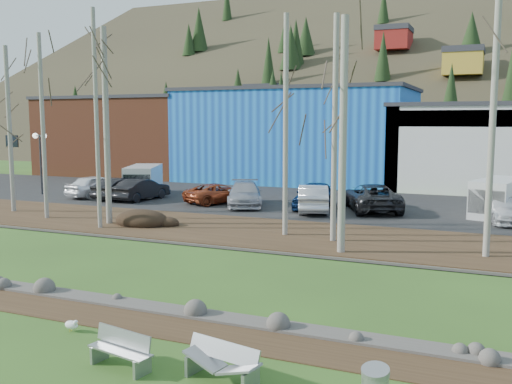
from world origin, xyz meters
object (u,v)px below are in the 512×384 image
at_px(car_4, 314,195).
at_px(car_6, 372,197).
at_px(van_grey, 143,181).
at_px(car_3, 245,194).
at_px(car_5, 313,198).
at_px(car_1, 121,188).
at_px(street_lamp, 40,146).
at_px(car_7, 503,209).
at_px(bench_damaged, 222,362).
at_px(car_8, 142,189).
at_px(seagull, 72,325).
at_px(van_white, 498,198).
at_px(car_0, 97,186).
at_px(bench_intact, 121,350).
at_px(car_2, 219,193).

relative_size(car_4, car_6, 0.82).
relative_size(car_6, van_grey, 1.12).
height_order(car_3, car_5, car_5).
xyz_separation_m(car_1, car_4, (13.47, 0.94, 0.09)).
relative_size(car_1, car_4, 0.92).
distance_m(street_lamp, car_7, 30.78).
bearing_deg(car_6, bench_damaged, 70.29).
bearing_deg(car_8, car_3, -171.15).
xyz_separation_m(seagull, van_grey, (-13.41, 22.98, 0.99)).
bearing_deg(van_white, car_7, -65.42).
distance_m(car_3, van_white, 14.76).
height_order(car_0, car_8, car_0).
xyz_separation_m(car_0, car_6, (19.05, 1.35, 0.04)).
xyz_separation_m(car_4, van_grey, (-13.22, 1.32, 0.23)).
xyz_separation_m(bench_intact, van_white, (7.60, 24.19, 0.77)).
xyz_separation_m(bench_intact, car_7, (7.85, 22.50, 0.40)).
relative_size(seagull, car_4, 0.10).
bearing_deg(van_grey, car_0, -162.16).
height_order(car_5, van_white, van_white).
xyz_separation_m(van_white, van_grey, (-23.50, 0.06, 0.00)).
xyz_separation_m(car_4, car_5, (0.29, -1.13, -0.01)).
distance_m(bench_intact, car_7, 23.83).
bearing_deg(van_grey, bench_intact, -79.61).
bearing_deg(seagull, car_8, 130.61).
bearing_deg(car_2, bench_intact, 139.38).
height_order(seagull, car_0, car_0).
bearing_deg(car_5, car_0, -19.39).
height_order(bench_damaged, car_0, car_0).
bearing_deg(car_8, bench_intact, 129.59).
xyz_separation_m(car_6, car_8, (-15.20, -1.50, -0.08)).
relative_size(car_1, car_6, 0.76).
xyz_separation_m(street_lamp, van_grey, (6.89, 2.64, -2.43)).
bearing_deg(bench_intact, car_4, 107.52).
bearing_deg(street_lamp, car_7, 21.28).
relative_size(car_2, van_white, 0.90).
relative_size(street_lamp, car_1, 1.01).
bearing_deg(street_lamp, car_6, 24.22).
bearing_deg(car_1, car_0, 2.07).
relative_size(car_5, van_grey, 0.94).
relative_size(bench_intact, bench_damaged, 0.90).
height_order(car_3, car_7, car_3).
xyz_separation_m(car_5, van_grey, (-13.51, 2.45, 0.24)).
bearing_deg(van_grey, car_1, -119.14).
height_order(bench_intact, seagull, bench_intact).
height_order(car_2, van_white, van_white).
bearing_deg(car_7, bench_intact, -126.00).
bearing_deg(van_grey, car_5, -33.13).
bearing_deg(seagull, car_5, 100.27).
bearing_deg(car_8, car_2, -165.89).
bearing_deg(bench_intact, car_6, 99.12).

